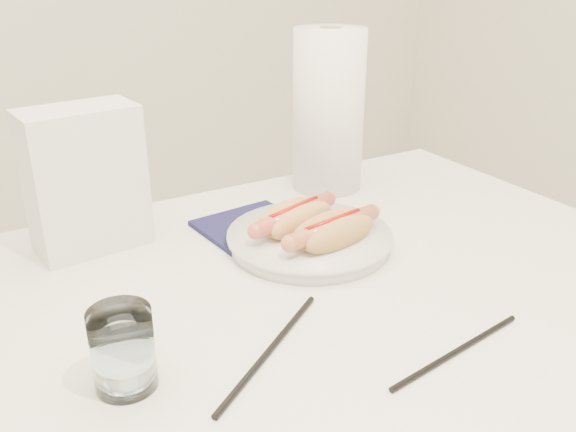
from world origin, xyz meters
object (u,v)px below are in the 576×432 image
hotdog_left (294,218)px  paper_towel_roll (328,111)px  plate (310,241)px  water_glass (123,349)px  hotdog_right (333,231)px  napkin_box (85,180)px  table (277,338)px

hotdog_left → paper_towel_roll: bearing=27.4°
plate → water_glass: 0.38m
hotdog_right → napkin_box: bearing=133.5°
hotdog_left → water_glass: (-0.32, -0.20, 0.00)m
hotdog_right → napkin_box: (-0.29, 0.21, 0.07)m
hotdog_left → hotdog_right: size_ratio=0.98×
hotdog_right → water_glass: size_ratio=1.88×
hotdog_left → hotdog_right: bearing=-88.1°
plate → hotdog_left: size_ratio=1.46×
hotdog_right → table: bearing=-164.3°
napkin_box → hotdog_left: bearing=-34.5°
plate → napkin_box: size_ratio=1.13×
table → water_glass: bearing=-162.6°
hotdog_right → water_glass: (-0.35, -0.13, 0.00)m
table → paper_towel_roll: 0.47m
hotdog_left → water_glass: 0.38m
hotdog_left → plate: bearing=-79.5°
plate → paper_towel_roll: (0.17, 0.20, 0.14)m
hotdog_right → napkin_box: 0.37m
table → hotdog_left: hotdog_left is taller
table → water_glass: (-0.22, -0.07, 0.10)m
table → napkin_box: size_ratio=5.58×
table → water_glass: size_ratio=13.35×
table → napkin_box: 0.36m
plate → hotdog_right: bearing=-75.7°
table → plate: size_ratio=4.96×
plate → table: bearing=-137.6°
table → water_glass: 0.25m
plate → napkin_box: 0.34m
plate → hotdog_left: (-0.01, 0.02, 0.03)m
table → hotdog_left: 0.20m
hotdog_left → hotdog_right: 0.07m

